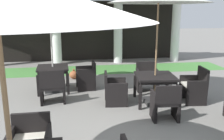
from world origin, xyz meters
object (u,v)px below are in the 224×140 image
(patio_umbrella_far_back, at_px, (49,5))
(patio_chair_mid_left_west, at_px, (114,89))
(patio_table_far_back, at_px, (53,70))
(patio_chair_far_back_south, at_px, (53,87))
(patio_chair_mid_left_east, at_px, (195,87))
(patio_chair_mid_left_south, at_px, (165,103))
(terracotta_urn, at_px, (74,75))
(patio_table_mid_left, at_px, (155,79))
(patio_chair_mid_left_north, at_px, (147,77))
(patio_chair_far_back_east, at_px, (87,76))

(patio_umbrella_far_back, bearing_deg, patio_chair_mid_left_west, -37.91)
(patio_table_far_back, height_order, patio_umbrella_far_back, patio_umbrella_far_back)
(patio_chair_far_back_south, bearing_deg, patio_table_far_back, 90.00)
(patio_chair_far_back_south, bearing_deg, patio_chair_mid_left_east, -11.14)
(patio_chair_mid_left_south, xyz_separation_m, terracotta_urn, (-1.98, 3.73, -0.26))
(patio_chair_mid_left_west, height_order, patio_umbrella_far_back, patio_umbrella_far_back)
(patio_table_mid_left, height_order, patio_chair_mid_left_north, patio_chair_mid_left_north)
(patio_chair_mid_left_west, bearing_deg, patio_chair_mid_left_east, 90.00)
(patio_table_far_back, bearing_deg, patio_chair_far_back_east, 3.65)
(patio_chair_mid_left_south, bearing_deg, patio_chair_far_back_south, 156.23)
(patio_chair_mid_left_north, bearing_deg, patio_table_far_back, -1.27)
(patio_table_far_back, bearing_deg, patio_umbrella_far_back, 126.87)
(patio_table_mid_left, height_order, patio_chair_far_back_south, patio_chair_far_back_south)
(terracotta_urn, bearing_deg, patio_umbrella_far_back, -114.53)
(patio_chair_mid_left_north, distance_m, patio_umbrella_far_back, 3.51)
(patio_chair_mid_left_east, relative_size, patio_chair_far_back_east, 1.09)
(patio_chair_mid_left_north, relative_size, patio_table_far_back, 0.89)
(patio_chair_mid_left_north, distance_m, patio_table_far_back, 2.82)
(patio_table_mid_left, bearing_deg, patio_chair_far_back_east, 139.45)
(patio_chair_mid_left_east, distance_m, patio_chair_far_back_south, 3.70)
(patio_chair_mid_left_south, distance_m, patio_table_far_back, 3.55)
(patio_chair_mid_left_east, height_order, patio_table_far_back, patio_chair_mid_left_east)
(patio_chair_mid_left_south, distance_m, patio_chair_mid_left_north, 2.09)
(patio_chair_mid_left_south, height_order, patio_chair_far_back_south, patio_chair_far_back_south)
(patio_table_far_back, bearing_deg, patio_chair_far_back_south, -86.35)
(patio_chair_far_back_east, bearing_deg, patio_chair_far_back_south, 135.21)
(patio_chair_mid_left_south, xyz_separation_m, patio_table_far_back, (-2.58, 2.42, 0.24))
(patio_chair_mid_left_south, xyz_separation_m, patio_chair_far_back_east, (-1.58, 2.48, 0.01))
(patio_chair_far_back_south, bearing_deg, patio_chair_far_back_east, 45.21)
(patio_chair_mid_left_west, bearing_deg, patio_chair_far_back_south, -94.26)
(patio_chair_mid_left_south, relative_size, patio_table_far_back, 0.88)
(patio_chair_mid_left_north, height_order, patio_chair_far_back_east, same)
(patio_umbrella_far_back, xyz_separation_m, patio_chair_far_back_south, (0.06, -1.00, -2.09))
(patio_chair_mid_left_south, relative_size, patio_chair_mid_left_east, 0.91)
(patio_chair_mid_left_south, xyz_separation_m, patio_chair_mid_left_west, (-0.94, 1.14, -0.01))
(patio_chair_far_back_east, bearing_deg, patio_chair_mid_left_west, -157.94)
(patio_umbrella_far_back, distance_m, terracotta_urn, 2.77)
(patio_table_mid_left, distance_m, patio_chair_mid_left_east, 1.08)
(patio_table_mid_left, height_order, terracotta_urn, patio_table_mid_left)
(patio_chair_far_back_east, distance_m, patio_chair_far_back_south, 1.41)
(patio_chair_mid_left_east, xyz_separation_m, patio_umbrella_far_back, (-3.73, 1.48, 2.10))
(patio_chair_far_back_east, bearing_deg, patio_chair_mid_left_south, -151.11)
(patio_table_mid_left, relative_size, patio_chair_mid_left_east, 1.16)
(patio_chair_mid_left_south, height_order, patio_chair_mid_left_east, patio_chair_mid_left_east)
(patio_chair_mid_left_north, xyz_separation_m, patio_chair_mid_left_east, (0.95, -1.15, 0.01))
(patio_chair_mid_left_west, xyz_separation_m, patio_chair_mid_left_east, (2.09, -0.21, 0.03))
(patio_umbrella_far_back, height_order, patio_chair_far_back_south, patio_umbrella_far_back)
(patio_chair_mid_left_west, height_order, patio_chair_mid_left_east, patio_chair_mid_left_east)
(patio_chair_mid_left_north, relative_size, patio_chair_mid_left_east, 0.92)
(patio_chair_mid_left_west, height_order, patio_chair_mid_left_north, patio_chair_mid_left_north)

